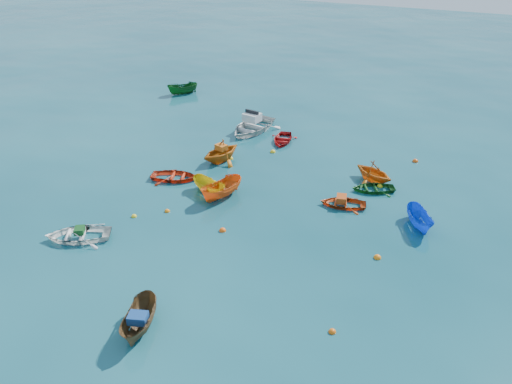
% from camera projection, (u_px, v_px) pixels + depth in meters
% --- Properties ---
extents(ground, '(160.00, 160.00, 0.00)m').
position_uv_depth(ground, '(212.00, 242.00, 25.12)').
color(ground, '#093A46').
rests_on(ground, ground).
extents(dinghy_white_near, '(4.01, 3.72, 0.68)m').
position_uv_depth(dinghy_white_near, '(79.00, 238.00, 25.40)').
color(dinghy_white_near, white).
rests_on(dinghy_white_near, ground).
extents(sampan_brown_mid, '(1.96, 3.02, 1.09)m').
position_uv_depth(sampan_brown_mid, '(141.00, 329.00, 19.80)').
color(sampan_brown_mid, brown).
rests_on(sampan_brown_mid, ground).
extents(dinghy_orange_w, '(3.35, 3.63, 1.58)m').
position_uv_depth(dinghy_orange_w, '(221.00, 161.00, 33.51)').
color(dinghy_orange_w, '#CA6713').
rests_on(dinghy_orange_w, ground).
extents(sampan_yellow_mid, '(2.85, 1.88, 1.03)m').
position_uv_depth(sampan_yellow_mid, '(210.00, 193.00, 29.54)').
color(sampan_yellow_mid, gold).
rests_on(sampan_yellow_mid, ground).
extents(dinghy_green_e, '(3.10, 2.78, 0.53)m').
position_uv_depth(dinghy_green_e, '(373.00, 190.00, 29.85)').
color(dinghy_green_e, '#124D19').
rests_on(dinghy_green_e, ground).
extents(dinghy_red_nw, '(3.54, 3.01, 0.62)m').
position_uv_depth(dinghy_red_nw, '(175.00, 179.00, 31.13)').
color(dinghy_red_nw, red).
rests_on(dinghy_red_nw, ground).
extents(sampan_orange_n, '(1.94, 3.26, 1.18)m').
position_uv_depth(sampan_orange_n, '(222.00, 198.00, 29.10)').
color(sampan_orange_n, orange).
rests_on(sampan_orange_n, ground).
extents(dinghy_red_ne, '(2.97, 2.47, 0.53)m').
position_uv_depth(dinghy_red_ne, '(343.00, 206.00, 28.28)').
color(dinghy_red_ne, '#C64110').
rests_on(dinghy_red_ne, ground).
extents(sampan_blue_far, '(2.15, 2.82, 1.03)m').
position_uv_depth(sampan_blue_far, '(418.00, 227.00, 26.37)').
color(sampan_blue_far, blue).
rests_on(sampan_blue_far, ground).
extents(dinghy_red_far, '(2.51, 3.09, 0.56)m').
position_uv_depth(dinghy_red_far, '(282.00, 142.00, 36.36)').
color(dinghy_red_far, '#AD0F0E').
rests_on(dinghy_red_far, ground).
extents(dinghy_orange_far, '(3.41, 3.24, 1.40)m').
position_uv_depth(dinghy_orange_far, '(373.00, 181.00, 30.95)').
color(dinghy_orange_far, orange).
rests_on(dinghy_orange_far, ground).
extents(sampan_green_far, '(2.65, 2.93, 1.12)m').
position_uv_depth(sampan_green_far, '(183.00, 94.00, 46.21)').
color(sampan_green_far, '#124F1B').
rests_on(sampan_green_far, ground).
extents(motorboat_white, '(3.87, 5.01, 1.56)m').
position_uv_depth(motorboat_white, '(252.00, 131.00, 38.18)').
color(motorboat_white, silver).
rests_on(motorboat_white, ground).
extents(tarp_green_a, '(0.71, 0.76, 0.29)m').
position_uv_depth(tarp_green_a, '(79.00, 230.00, 25.18)').
color(tarp_green_a, '#114719').
rests_on(tarp_green_a, dinghy_white_near).
extents(tarp_blue_a, '(0.88, 0.77, 0.36)m').
position_uv_depth(tarp_blue_a, '(138.00, 318.00, 19.32)').
color(tarp_blue_a, navy).
rests_on(tarp_blue_a, sampan_brown_mid).
extents(tarp_orange_a, '(0.87, 0.75, 0.36)m').
position_uv_depth(tarp_orange_a, '(221.00, 147.00, 33.08)').
color(tarp_orange_a, '#D06015').
rests_on(tarp_orange_a, dinghy_orange_w).
extents(tarp_orange_b, '(0.73, 0.85, 0.35)m').
position_uv_depth(tarp_orange_b, '(342.00, 199.00, 28.08)').
color(tarp_orange_b, '#B24012').
rests_on(tarp_orange_b, dinghy_red_ne).
extents(buoy_or_a, '(0.30, 0.30, 0.30)m').
position_uv_depth(buoy_or_a, '(167.00, 212.00, 27.71)').
color(buoy_or_a, orange).
rests_on(buoy_or_a, ground).
extents(buoy_ye_a, '(0.30, 0.30, 0.30)m').
position_uv_depth(buoy_ye_a, '(134.00, 217.00, 27.24)').
color(buoy_ye_a, yellow).
rests_on(buoy_ye_a, ground).
extents(buoy_or_b, '(0.31, 0.31, 0.31)m').
position_uv_depth(buoy_or_b, '(332.00, 332.00, 19.65)').
color(buoy_or_b, '#DE5A0C').
rests_on(buoy_or_b, ground).
extents(buoy_ye_b, '(0.37, 0.37, 0.37)m').
position_uv_depth(buoy_ye_b, '(217.00, 148.00, 35.39)').
color(buoy_ye_b, yellow).
rests_on(buoy_ye_b, ground).
extents(buoy_or_c, '(0.36, 0.36, 0.36)m').
position_uv_depth(buoy_or_c, '(223.00, 231.00, 26.01)').
color(buoy_or_c, '#FB550D').
rests_on(buoy_or_c, ground).
extents(buoy_ye_c, '(0.37, 0.37, 0.37)m').
position_uv_depth(buoy_ye_c, '(273.00, 152.00, 34.72)').
color(buoy_ye_c, yellow).
rests_on(buoy_ye_c, ground).
extents(buoy_or_d, '(0.36, 0.36, 0.36)m').
position_uv_depth(buoy_or_d, '(377.00, 258.00, 23.93)').
color(buoy_or_d, orange).
rests_on(buoy_or_d, ground).
extents(buoy_ye_d, '(0.39, 0.39, 0.39)m').
position_uv_depth(buoy_ye_d, '(230.00, 159.00, 33.75)').
color(buoy_ye_d, yellow).
rests_on(buoy_ye_d, ground).
extents(buoy_or_e, '(0.38, 0.38, 0.38)m').
position_uv_depth(buoy_or_e, '(415.00, 162.00, 33.38)').
color(buoy_or_e, '#DB490B').
rests_on(buoy_or_e, ground).
extents(buoy_ye_e, '(0.38, 0.38, 0.38)m').
position_uv_depth(buoy_ye_e, '(380.00, 186.00, 30.30)').
color(buoy_ye_e, yellow).
rests_on(buoy_ye_e, ground).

